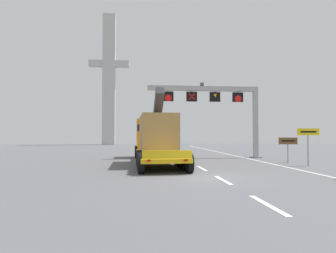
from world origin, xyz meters
The scene contains 8 objects.
ground centered at (0.00, 0.00, 0.00)m, with size 112.00×112.00×0.00m, color #5B5B60.
lane_markings centered at (0.45, 13.21, 0.01)m, with size 0.20×41.03×0.01m.
edge_line_right centered at (6.20, 12.00, 0.01)m, with size 0.20×63.00×0.01m, color silver.
overhead_lane_gantry centered at (3.74, 11.77, 5.40)m, with size 10.68×0.90×7.02m.
heavy_haul_truck_yellow centered at (-2.38, 8.77, 1.99)m, with size 3.57×14.15×5.30m.
exit_sign_yellow centered at (8.12, 4.45, 1.98)m, with size 1.58×0.15×2.59m.
tourist_info_sign_brown centered at (7.87, 6.75, 1.48)m, with size 1.50×0.15×1.95m.
bridge_pylon_distant centered at (-10.91, 51.17, 15.24)m, with size 9.00×2.00×29.72m.
Camera 1 is at (-3.34, -14.43, 2.12)m, focal length 30.59 mm.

